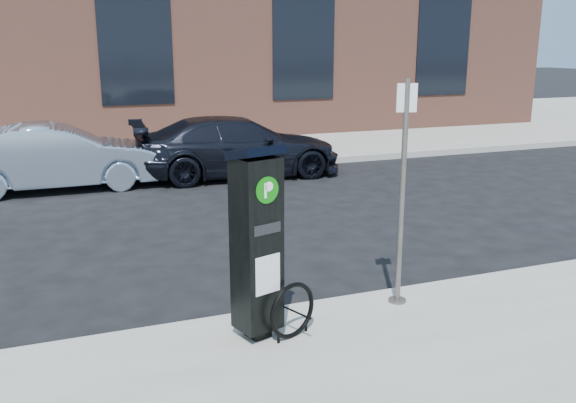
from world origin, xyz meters
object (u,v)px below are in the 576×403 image
sign_pole (402,196)px  bike_rack (293,311)px  parking_kiosk (257,241)px  car_dark (238,147)px  car_silver (57,157)px

sign_pole → bike_rack: (-1.38, -0.37, -0.92)m
sign_pole → bike_rack: bearing=-151.8°
parking_kiosk → sign_pole: 1.71m
car_dark → sign_pole: bearing=179.9°
parking_kiosk → sign_pole: sign_pole is taller
sign_pole → car_dark: sign_pole is taller
bike_rack → sign_pole: bearing=-7.2°
sign_pole → car_dark: (0.42, 7.66, -0.67)m
car_dark → parking_kiosk: bearing=168.1°
parking_kiosk → car_dark: bearing=57.8°
car_silver → bike_rack: bearing=-166.2°
sign_pole → car_silver: 8.44m
parking_kiosk → car_dark: size_ratio=0.40×
bike_rack → parking_kiosk: bearing=132.1°
car_dark → car_silver: bearing=92.4°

